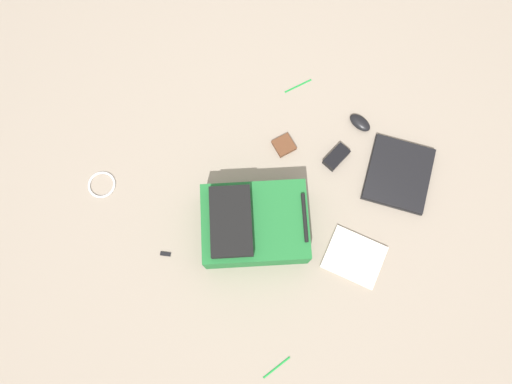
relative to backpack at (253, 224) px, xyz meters
name	(u,v)px	position (x,y,z in m)	size (l,w,h in m)	color
ground_plane	(269,192)	(0.06, -0.17, -0.10)	(3.97, 3.97, 0.00)	gray
backpack	(253,224)	(0.00, 0.00, 0.00)	(0.54, 0.55, 0.22)	#1E662D
laptop	(399,174)	(-0.32, -0.63, -0.08)	(0.39, 0.40, 0.03)	black
book_blue	(354,257)	(-0.41, -0.20, -0.09)	(0.29, 0.26, 0.02)	silver
computer_mouse	(360,123)	(-0.03, -0.70, -0.08)	(0.06, 0.11, 0.04)	black
cable_coil	(102,185)	(0.64, 0.32, -0.09)	(0.12, 0.12, 0.01)	silver
power_brick	(336,157)	(-0.06, -0.50, -0.08)	(0.06, 0.12, 0.04)	black
pen_black	(298,86)	(0.31, -0.65, -0.09)	(0.01, 0.01, 0.14)	#198C33
pen_blue	(277,368)	(-0.46, 0.36, -0.09)	(0.01, 0.01, 0.14)	#198C33
earbud_pouch	(284,145)	(0.16, -0.38, -0.09)	(0.09, 0.09, 0.02)	#59331E
usb_stick	(165,254)	(0.20, 0.34, -0.09)	(0.02, 0.05, 0.01)	black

